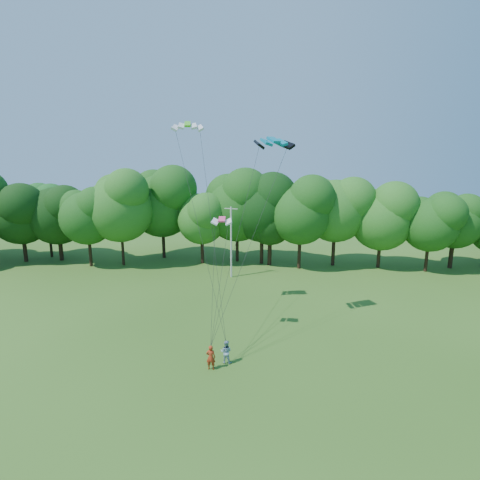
{
  "coord_description": "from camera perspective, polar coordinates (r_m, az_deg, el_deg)",
  "views": [
    {
      "loc": [
        1.57,
        -13.66,
        13.72
      ],
      "look_at": [
        0.17,
        13.0,
        8.15
      ],
      "focal_mm": 28.0,
      "sensor_mm": 36.0,
      "label": 1
    }
  ],
  "objects": [
    {
      "name": "utility_pole",
      "position": [
        44.71,
        -1.36,
        -0.25
      ],
      "size": [
        1.62,
        0.72,
        8.58
      ],
      "rotation": [
        0.0,
        0.0,
        -0.39
      ],
      "color": "#B5B5AC",
      "rests_on": "ground"
    },
    {
      "name": "kite_flyer_left",
      "position": [
        26.38,
        -4.48,
        -17.4
      ],
      "size": [
        0.64,
        0.43,
        1.73
      ],
      "primitive_type": "imported",
      "rotation": [
        0.0,
        0.0,
        3.11
      ],
      "color": "#A62E15",
      "rests_on": "ground"
    },
    {
      "name": "kite_flyer_right",
      "position": [
        27.07,
        -2.14,
        -16.66
      ],
      "size": [
        0.91,
        0.77,
        1.66
      ],
      "primitive_type": "imported",
      "rotation": [
        0.0,
        0.0,
        2.95
      ],
      "color": "#88A7BD",
      "rests_on": "ground"
    },
    {
      "name": "kite_teal",
      "position": [
        30.24,
        5.12,
        14.94
      ],
      "size": [
        3.35,
        2.51,
        0.6
      ],
      "rotation": [
        0.0,
        0.0,
        0.43
      ],
      "color": "#04738F",
      "rests_on": "ground"
    },
    {
      "name": "kite_green",
      "position": [
        33.31,
        -8.01,
        17.08
      ],
      "size": [
        2.73,
        1.54,
        0.59
      ],
      "rotation": [
        0.0,
        0.0,
        0.16
      ],
      "color": "#4DD21F",
      "rests_on": "ground"
    },
    {
      "name": "kite_pink",
      "position": [
        28.41,
        -2.78,
        3.17
      ],
      "size": [
        1.57,
        0.79,
        0.38
      ],
      "rotation": [
        0.0,
        0.0,
        -0.04
      ],
      "color": "#EF427A",
      "rests_on": "ground"
    },
    {
      "name": "tree_back_west",
      "position": [
        60.75,
        -27.35,
        4.42
      ],
      "size": [
        8.06,
        8.06,
        11.72
      ],
      "color": "black",
      "rests_on": "ground"
    },
    {
      "name": "tree_back_center",
      "position": [
        50.41,
        3.4,
        5.78
      ],
      "size": [
        9.32,
        9.32,
        13.56
      ],
      "color": "black",
      "rests_on": "ground"
    }
  ]
}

